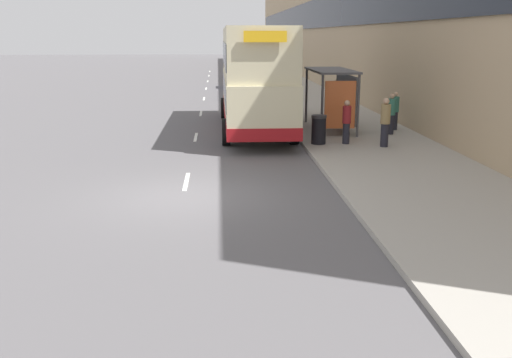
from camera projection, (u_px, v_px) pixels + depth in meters
The scene contains 21 objects.
ground_plane at pixel (183, 197), 14.49m from camera, with size 220.00×220.00×0.00m, color #5B595B.
pavement at pixel (279, 79), 52.13m from camera, with size 5.00×93.00×0.14m.
terrace_facade at pixel (324, 8), 50.85m from camera, with size 3.10×93.00×12.65m.
lane_mark_0 at pixel (186, 181), 15.97m from camera, with size 0.12×2.00×0.01m.
lane_mark_1 at pixel (196, 137), 22.91m from camera, with size 0.12×2.00×0.01m.
lane_mark_2 at pixel (201, 113), 29.86m from camera, with size 0.12×2.00×0.01m.
lane_mark_3 at pixel (204, 99), 36.80m from camera, with size 0.12×2.00×0.01m.
lane_mark_4 at pixel (206, 89), 43.74m from camera, with size 0.12×2.00×0.01m.
lane_mark_5 at pixel (208, 81), 50.68m from camera, with size 0.12×2.00×0.01m.
lane_mark_6 at pixel (209, 76), 57.62m from camera, with size 0.12×2.00×0.01m.
lane_mark_7 at pixel (210, 71), 64.56m from camera, with size 0.12×2.00×0.01m.
bus_shelter at pixel (336, 88), 23.35m from camera, with size 1.60×4.20×2.48m.
double_decker_bus_near at pixel (255, 77), 24.12m from camera, with size 2.85×11.12×4.30m.
car_0 at pixel (241, 76), 44.44m from camera, with size 1.99×4.52×1.83m.
car_1 at pixel (240, 69), 54.74m from camera, with size 1.97×3.89×1.76m.
car_2 at pixel (252, 84), 37.32m from camera, with size 2.03×4.60×1.83m.
pedestrian_at_shelter at pixel (391, 113), 22.63m from camera, with size 0.32×0.32×1.62m.
pedestrian_1 at pixel (385, 122), 20.05m from camera, with size 0.34×0.34×1.73m.
pedestrian_2 at pixel (395, 110), 23.71m from camera, with size 0.31×0.31×1.58m.
pedestrian_3 at pixel (347, 122), 20.63m from camera, with size 0.31×0.31×1.58m.
litter_bin at pixel (319, 129), 20.66m from camera, with size 0.55×0.55×1.05m.
Camera 1 is at (0.94, -14.03, 3.99)m, focal length 40.00 mm.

